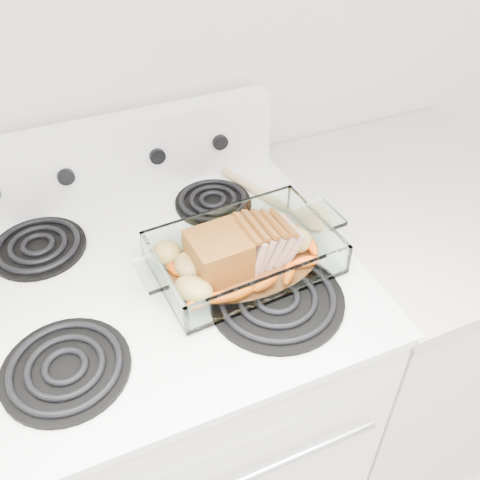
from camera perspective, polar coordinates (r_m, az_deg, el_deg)
name	(u,v)px	position (r m, az deg, el deg)	size (l,w,h in m)	color
electric_range	(171,402)	(1.41, -7.33, -16.76)	(0.78, 0.70, 1.12)	white
counter_right	(392,324)	(1.62, 15.87, -8.60)	(0.58, 0.68, 0.93)	white
baking_dish	(244,258)	(1.03, 0.44, -1.92)	(0.34, 0.22, 0.07)	white
pork_roast	(234,249)	(1.00, -0.63, -1.02)	(0.21, 0.10, 0.08)	brown
roast_vegetables	(235,242)	(1.05, -0.59, -0.27)	(0.37, 0.20, 0.05)	#D35500
wooden_spoon	(289,207)	(1.19, 5.30, 3.58)	(0.15, 0.28, 0.02)	beige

